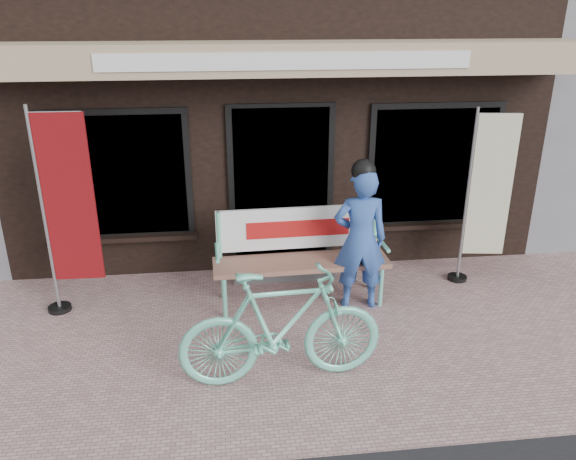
{
  "coord_description": "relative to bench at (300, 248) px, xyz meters",
  "views": [
    {
      "loc": [
        -0.72,
        -4.87,
        3.27
      ],
      "look_at": [
        -0.06,
        0.7,
        1.05
      ],
      "focal_mm": 35.0,
      "sensor_mm": 36.0,
      "label": 1
    }
  ],
  "objects": [
    {
      "name": "ground",
      "position": [
        -0.12,
        -1.11,
        -0.65
      ],
      "size": [
        70.0,
        70.0,
        0.0
      ],
      "primitive_type": "plane",
      "color": "tan",
      "rests_on": "ground"
    },
    {
      "name": "storefront",
      "position": [
        -0.12,
        3.85,
        2.34
      ],
      "size": [
        7.0,
        6.77,
        6.0
      ],
      "color": "black",
      "rests_on": "ground"
    },
    {
      "name": "bench",
      "position": [
        0.0,
        0.0,
        0.0
      ],
      "size": [
        2.06,
        0.59,
        1.11
      ],
      "rotation": [
        0.0,
        0.0,
        0.03
      ],
      "color": "#6ED7B7",
      "rests_on": "ground"
    },
    {
      "name": "person",
      "position": [
        0.65,
        -0.26,
        0.22
      ],
      "size": [
        0.63,
        0.44,
        1.77
      ],
      "rotation": [
        0.0,
        0.0,
        -0.07
      ],
      "color": "#3054A6",
      "rests_on": "ground"
    },
    {
      "name": "bicycle",
      "position": [
        -0.39,
        -1.58,
        -0.08
      ],
      "size": [
        1.91,
        0.64,
        1.13
      ],
      "primitive_type": "imported",
      "rotation": [
        0.0,
        0.0,
        1.63
      ],
      "color": "#6ED7B7",
      "rests_on": "ground"
    },
    {
      "name": "nobori_red",
      "position": [
        -2.57,
        0.01,
        0.57
      ],
      "size": [
        0.69,
        0.26,
        2.37
      ],
      "rotation": [
        0.0,
        0.0,
        -0.02
      ],
      "color": "gray",
      "rests_on": "ground"
    },
    {
      "name": "nobori_cream",
      "position": [
        2.32,
        0.21,
        0.49
      ],
      "size": [
        0.66,
        0.27,
        2.22
      ],
      "rotation": [
        0.0,
        0.0,
        -0.14
      ],
      "color": "gray",
      "rests_on": "ground"
    },
    {
      "name": "menu_stand",
      "position": [
        0.98,
        0.81,
        -0.2
      ],
      "size": [
        0.44,
        0.2,
        0.87
      ],
      "rotation": [
        0.0,
        0.0,
        -0.26
      ],
      "color": "black",
      "rests_on": "ground"
    }
  ]
}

